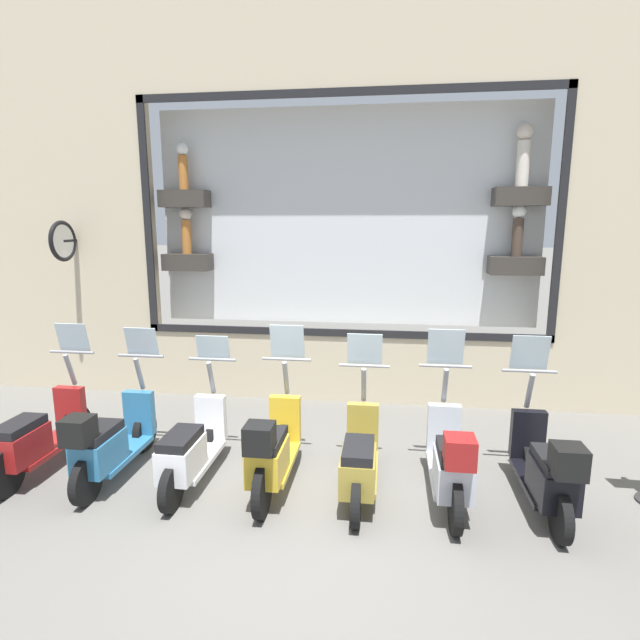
% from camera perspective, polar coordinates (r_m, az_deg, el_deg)
% --- Properties ---
extents(ground_plane, '(120.00, 120.00, 0.00)m').
position_cam_1_polar(ground_plane, '(5.37, -1.10, -21.89)').
color(ground_plane, '#66635E').
extents(building_facade, '(1.25, 36.00, 7.49)m').
position_cam_1_polar(building_facade, '(8.14, 2.83, 17.28)').
color(building_facade, beige).
rests_on(building_facade, ground_plane).
extents(scooter_black_0, '(1.80, 0.61, 1.66)m').
position_cam_1_polar(scooter_black_0, '(5.75, 24.43, -15.23)').
color(scooter_black_0, black).
rests_on(scooter_black_0, ground_plane).
extents(scooter_silver_1, '(1.81, 0.60, 1.71)m').
position_cam_1_polar(scooter_silver_1, '(5.55, 14.69, -15.35)').
color(scooter_silver_1, black).
rests_on(scooter_silver_1, ground_plane).
extents(scooter_olive_2, '(1.79, 0.60, 1.63)m').
position_cam_1_polar(scooter_olive_2, '(5.59, 4.55, -15.56)').
color(scooter_olive_2, black).
rests_on(scooter_olive_2, ground_plane).
extents(scooter_yellow_3, '(1.81, 0.60, 1.71)m').
position_cam_1_polar(scooter_yellow_3, '(5.63, -5.44, -14.53)').
color(scooter_yellow_3, black).
rests_on(scooter_yellow_3, ground_plane).
extents(scooter_white_4, '(1.80, 0.60, 1.55)m').
position_cam_1_polar(scooter_white_4, '(5.97, -14.47, -14.03)').
color(scooter_white_4, black).
rests_on(scooter_white_4, ground_plane).
extents(scooter_teal_5, '(1.80, 0.61, 1.62)m').
position_cam_1_polar(scooter_teal_5, '(6.31, -22.89, -12.68)').
color(scooter_teal_5, black).
rests_on(scooter_teal_5, ground_plane).
extents(scooter_red_6, '(1.81, 0.61, 1.65)m').
position_cam_1_polar(scooter_red_6, '(6.88, -29.54, -11.56)').
color(scooter_red_6, black).
rests_on(scooter_red_6, ground_plane).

